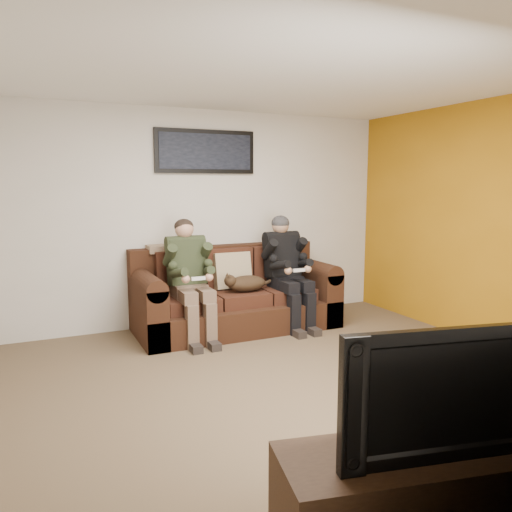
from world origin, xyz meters
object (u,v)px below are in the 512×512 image
sofa (234,297)px  cat (245,283)px  television (439,386)px  tv_stand (433,495)px  person_left (190,272)px  framed_poster (206,152)px  person_right (287,264)px

sofa → cat: (0.06, -0.21, 0.21)m
television → tv_stand: bearing=-168.1°
person_left → cat: size_ratio=2.01×
cat → framed_poster: (-0.26, 0.59, 1.53)m
person_left → person_right: person_right is taller
framed_poster → tv_stand: (-0.31, -4.17, -1.86)m
sofa → person_right: bearing=-18.0°
person_left → television: person_left is taller
person_left → person_right: 1.22m
person_left → tv_stand: person_left is taller
television → person_left: bearing=103.4°
sofa → person_right: person_right is taller
framed_poster → person_left: bearing=-125.1°
person_right → tv_stand: person_right is taller
tv_stand → television: bearing=11.9°
person_right → cat: person_right is taller
sofa → cat: 0.30m
person_right → framed_poster: 1.67m
sofa → person_left: 0.75m
framed_poster → cat: bearing=-66.6°
sofa → television: bearing=-97.7°
sofa → framed_poster: size_ratio=1.88×
sofa → framed_poster: framed_poster is taller
person_left → cat: (0.66, -0.01, -0.18)m
person_left → cat: bearing=-1.2°
sofa → television: television is taller
cat → framed_poster: bearing=113.4°
person_right → tv_stand: size_ratio=0.88×
sofa → tv_stand: size_ratio=1.56×
tv_stand → sofa: bearing=94.2°
sofa → cat: size_ratio=3.57×
sofa → person_left: (-0.61, -0.20, 0.39)m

